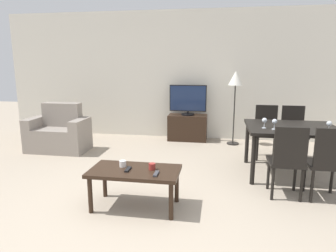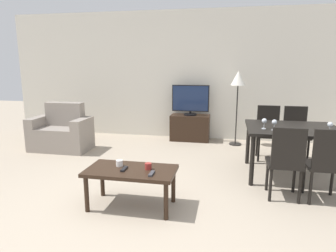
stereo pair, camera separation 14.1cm
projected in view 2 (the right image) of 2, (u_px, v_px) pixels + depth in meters
name	position (u px, v px, depth m)	size (l,w,h in m)	color
ground_plane	(111.00, 230.00, 2.93)	(18.00, 18.00, 0.00)	tan
wall_back	(178.00, 75.00, 6.44)	(7.63, 0.06, 2.70)	silver
armchair	(62.00, 133.00, 5.64)	(1.08, 0.61, 0.88)	gray
tv_stand	(190.00, 128.00, 6.34)	(0.81, 0.41, 0.54)	black
tv	(190.00, 100.00, 6.21)	(0.77, 0.27, 0.63)	black
coffee_table	(131.00, 174.00, 3.34)	(1.00, 0.53, 0.45)	black
dining_table	(292.00, 133.00, 4.22)	(1.25, 1.04, 0.72)	black
dining_chair_near	(286.00, 160.00, 3.49)	(0.40, 0.40, 0.90)	black
dining_chair_far	(295.00, 131.00, 5.00)	(0.40, 0.40, 0.90)	black
dining_chair_near_right	(326.00, 162.00, 3.41)	(0.40, 0.40, 0.90)	black
dining_chair_far_left	(268.00, 130.00, 5.09)	(0.40, 0.40, 0.90)	black
floor_lamp	(238.00, 83.00, 5.78)	(0.28, 0.28, 1.47)	black
remote_primary	(124.00, 169.00, 3.30)	(0.04, 0.15, 0.02)	black
remote_secondary	(152.00, 174.00, 3.16)	(0.04, 0.15, 0.02)	#38383D
cup_white_near	(119.00, 163.00, 3.42)	(0.08, 0.08, 0.07)	white
cup_colored_far	(148.00, 166.00, 3.31)	(0.07, 0.07, 0.07)	maroon
wine_glass_left	(264.00, 122.00, 4.09)	(0.07, 0.07, 0.15)	silver
wine_glass_center	(274.00, 123.00, 4.00)	(0.07, 0.07, 0.15)	silver
wine_glass_right	(330.00, 125.00, 3.84)	(0.07, 0.07, 0.15)	silver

